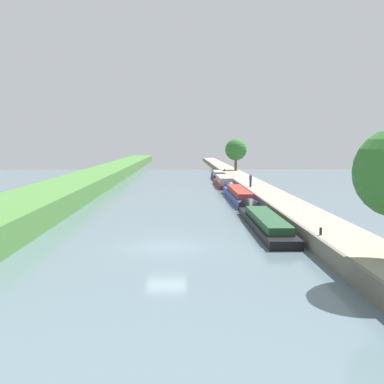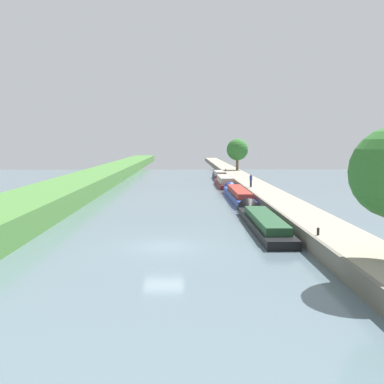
% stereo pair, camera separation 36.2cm
% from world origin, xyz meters
% --- Properties ---
extents(ground_plane, '(160.00, 160.00, 0.00)m').
position_xyz_m(ground_plane, '(0.00, 0.00, 0.00)').
color(ground_plane, slate).
extents(right_towpath, '(3.64, 260.00, 1.05)m').
position_xyz_m(right_towpath, '(10.85, 0.00, 0.53)').
color(right_towpath, '#9E937F').
rests_on(right_towpath, ground_plane).
extents(stone_quay, '(0.25, 260.00, 1.10)m').
position_xyz_m(stone_quay, '(8.90, 0.00, 0.55)').
color(stone_quay, '#6B665B').
rests_on(stone_quay, ground_plane).
extents(narrowboat_black, '(2.11, 15.56, 2.01)m').
position_xyz_m(narrowboat_black, '(7.38, 6.81, 0.47)').
color(narrowboat_black, black).
rests_on(narrowboat_black, ground_plane).
extents(narrowboat_blue, '(1.88, 16.72, 1.88)m').
position_xyz_m(narrowboat_blue, '(7.50, 23.49, 0.58)').
color(narrowboat_blue, '#283D93').
rests_on(narrowboat_blue, ground_plane).
extents(narrowboat_maroon, '(2.16, 13.22, 2.24)m').
position_xyz_m(narrowboat_maroon, '(7.41, 40.12, 0.60)').
color(narrowboat_maroon, maroon).
rests_on(narrowboat_maroon, ground_plane).
extents(narrowboat_navy, '(1.87, 10.50, 2.04)m').
position_xyz_m(narrowboat_navy, '(7.62, 52.56, 0.59)').
color(narrowboat_navy, '#141E42').
rests_on(narrowboat_navy, ground_plane).
extents(tree_rightbank_midnear, '(4.28, 4.28, 6.20)m').
position_xyz_m(tree_rightbank_midnear, '(11.96, 61.32, 5.08)').
color(tree_rightbank_midnear, brown).
rests_on(tree_rightbank_midnear, right_towpath).
extents(person_walking, '(0.34, 0.34, 1.66)m').
position_xyz_m(person_walking, '(9.60, 27.20, 1.93)').
color(person_walking, '#282D42').
rests_on(person_walking, right_towpath).
extents(mooring_bollard_near, '(0.16, 0.16, 0.45)m').
position_xyz_m(mooring_bollard_near, '(9.33, -1.55, 1.28)').
color(mooring_bollard_near, black).
rests_on(mooring_bollard_near, right_towpath).
extents(mooring_bollard_far, '(0.16, 0.16, 0.45)m').
position_xyz_m(mooring_bollard_far, '(9.33, 57.52, 1.28)').
color(mooring_bollard_far, black).
rests_on(mooring_bollard_far, right_towpath).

